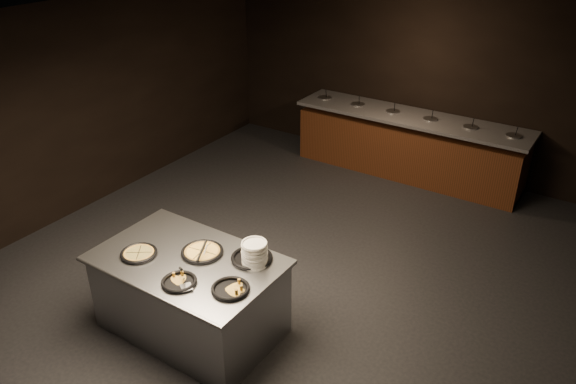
# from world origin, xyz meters

# --- Properties ---
(room) EXTENTS (7.02, 8.02, 2.92)m
(room) POSITION_xyz_m (0.00, 0.00, 1.45)
(room) COLOR black
(room) RESTS_ON ground
(salad_bar) EXTENTS (3.70, 0.83, 1.18)m
(salad_bar) POSITION_xyz_m (0.00, 3.56, 0.44)
(salad_bar) COLOR #552614
(salad_bar) RESTS_ON ground
(serving_counter) EXTENTS (1.85, 1.19, 0.88)m
(serving_counter) POSITION_xyz_m (-0.41, -1.14, 0.42)
(serving_counter) COLOR #AEB0B5
(serving_counter) RESTS_ON ground
(plate_stack) EXTENTS (0.25, 0.25, 0.25)m
(plate_stack) POSITION_xyz_m (0.21, -0.85, 1.01)
(plate_stack) COLOR silver
(plate_stack) RESTS_ON serving_counter
(pan_veggie_whole) EXTENTS (0.37, 0.37, 0.04)m
(pan_veggie_whole) POSITION_xyz_m (-0.85, -1.35, 0.90)
(pan_veggie_whole) COLOR black
(pan_veggie_whole) RESTS_ON serving_counter
(pan_cheese_whole) EXTENTS (0.42, 0.42, 0.04)m
(pan_cheese_whole) POSITION_xyz_m (-0.34, -0.98, 0.90)
(pan_cheese_whole) COLOR black
(pan_cheese_whole) RESTS_ON serving_counter
(pan_cheese_slices_a) EXTENTS (0.41, 0.41, 0.04)m
(pan_cheese_slices_a) POSITION_xyz_m (0.13, -0.80, 0.90)
(pan_cheese_slices_a) COLOR black
(pan_cheese_slices_a) RESTS_ON serving_counter
(pan_cheese_slices_b) EXTENTS (0.33, 0.33, 0.04)m
(pan_cheese_slices_b) POSITION_xyz_m (-0.20, -1.47, 0.90)
(pan_cheese_slices_b) COLOR black
(pan_cheese_slices_b) RESTS_ON serving_counter
(pan_veggie_slices) EXTENTS (0.36, 0.36, 0.04)m
(pan_veggie_slices) POSITION_xyz_m (0.26, -1.30, 0.90)
(pan_veggie_slices) COLOR black
(pan_veggie_slices) RESTS_ON serving_counter
(server_left) EXTENTS (0.16, 0.34, 0.17)m
(server_left) POSITION_xyz_m (-0.29, -1.02, 0.96)
(server_left) COLOR #AEB0B5
(server_left) RESTS_ON serving_counter
(server_right) EXTENTS (0.32, 0.25, 0.18)m
(server_right) POSITION_xyz_m (-0.19, -1.43, 0.97)
(server_right) COLOR #AEB0B5
(server_right) RESTS_ON serving_counter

